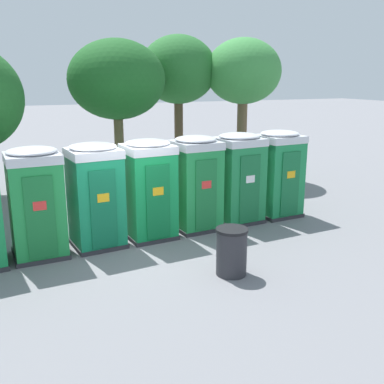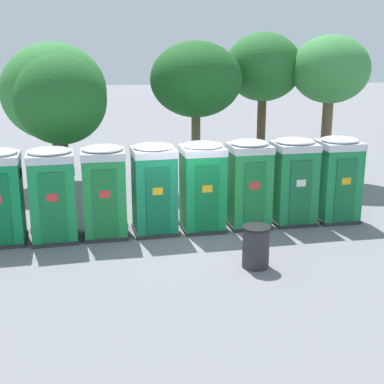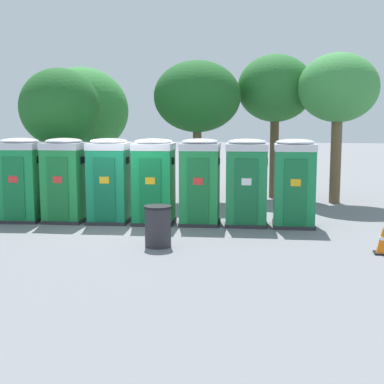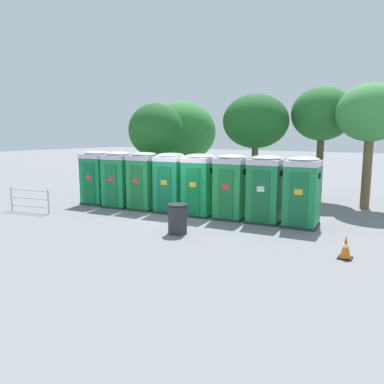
# 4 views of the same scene
# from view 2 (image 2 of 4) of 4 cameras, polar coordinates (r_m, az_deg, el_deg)

# --- Properties ---
(ground_plane) EXTENTS (120.00, 120.00, 0.00)m
(ground_plane) POSITION_cam_2_polar(r_m,az_deg,el_deg) (14.85, -1.05, -4.75)
(ground_plane) COLOR slate
(portapotty_1) EXTENTS (1.35, 1.33, 2.54)m
(portapotty_1) POSITION_cam_2_polar(r_m,az_deg,el_deg) (14.69, -14.67, -0.23)
(portapotty_1) COLOR #2D2D33
(portapotty_1) RESTS_ON ground
(portapotty_2) EXTENTS (1.24, 1.25, 2.54)m
(portapotty_2) POSITION_cam_2_polar(r_m,az_deg,el_deg) (14.73, -9.34, 0.12)
(portapotty_2) COLOR #2D2D33
(portapotty_2) RESTS_ON ground
(portapotty_3) EXTENTS (1.30, 1.31, 2.54)m
(portapotty_3) POSITION_cam_2_polar(r_m,az_deg,el_deg) (14.85, -4.06, 0.41)
(portapotty_3) COLOR #2D2D33
(portapotty_3) RESTS_ON ground
(portapotty_4) EXTENTS (1.27, 1.28, 2.54)m
(portapotty_4) POSITION_cam_2_polar(r_m,az_deg,el_deg) (15.06, 1.12, 0.66)
(portapotty_4) COLOR #2D2D33
(portapotty_4) RESTS_ON ground
(portapotty_5) EXTENTS (1.25, 1.28, 2.54)m
(portapotty_5) POSITION_cam_2_polar(r_m,az_deg,el_deg) (15.46, 6.04, 0.97)
(portapotty_5) COLOR #2D2D33
(portapotty_5) RESTS_ON ground
(portapotty_6) EXTENTS (1.31, 1.28, 2.54)m
(portapotty_6) POSITION_cam_2_polar(r_m,az_deg,el_deg) (15.94, 10.72, 1.22)
(portapotty_6) COLOR #2D2D33
(portapotty_6) RESTS_ON ground
(portapotty_7) EXTENTS (1.26, 1.27, 2.54)m
(portapotty_7) POSITION_cam_2_polar(r_m,az_deg,el_deg) (16.46, 15.21, 1.39)
(portapotty_7) COLOR #2D2D33
(portapotty_7) RESTS_ON ground
(street_tree_0) EXTENTS (2.80, 2.80, 4.88)m
(street_tree_0) POSITION_cam_2_polar(r_m,az_deg,el_deg) (17.00, -13.82, 9.47)
(street_tree_0) COLOR #4C3826
(street_tree_0) RESTS_ON ground
(street_tree_1) EXTENTS (2.97, 2.97, 5.62)m
(street_tree_1) POSITION_cam_2_polar(r_m,az_deg,el_deg) (21.35, 7.60, 12.97)
(street_tree_1) COLOR brown
(street_tree_1) RESTS_ON ground
(street_tree_2) EXTENTS (3.84, 3.84, 5.25)m
(street_tree_2) POSITION_cam_2_polar(r_m,az_deg,el_deg) (20.52, -14.51, 10.27)
(street_tree_2) COLOR brown
(street_tree_2) RESTS_ON ground
(street_tree_3) EXTENTS (3.26, 3.26, 5.28)m
(street_tree_3) POSITION_cam_2_polar(r_m,az_deg,el_deg) (19.31, 0.43, 11.84)
(street_tree_3) COLOR brown
(street_tree_3) RESTS_ON ground
(street_tree_4) EXTENTS (2.93, 2.93, 5.51)m
(street_tree_4) POSITION_cam_2_polar(r_m,az_deg,el_deg) (21.09, 14.54, 12.38)
(street_tree_4) COLOR brown
(street_tree_4) RESTS_ON ground
(trash_can) EXTENTS (0.68, 0.68, 1.01)m
(trash_can) POSITION_cam_2_polar(r_m,az_deg,el_deg) (12.79, 6.83, -5.80)
(trash_can) COLOR #2D2D33
(trash_can) RESTS_ON ground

